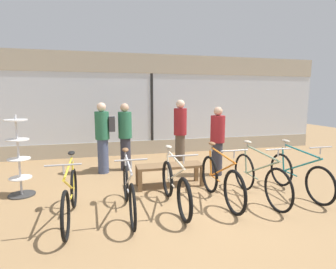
% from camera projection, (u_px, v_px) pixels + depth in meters
% --- Properties ---
extents(ground_plane, '(24.00, 24.00, 0.00)m').
position_uv_depth(ground_plane, '(194.00, 202.00, 4.73)').
color(ground_plane, '#99754C').
extents(shop_back_wall, '(12.00, 0.08, 3.20)m').
position_uv_depth(shop_back_wall, '(152.00, 104.00, 8.44)').
color(shop_back_wall, '#B2A893').
rests_on(shop_back_wall, ground_plane).
extents(bicycle_far_left, '(0.46, 1.75, 1.02)m').
position_uv_depth(bicycle_far_left, '(70.00, 197.00, 3.97)').
color(bicycle_far_left, black).
rests_on(bicycle_far_left, ground_plane).
extents(bicycle_left, '(0.46, 1.74, 1.02)m').
position_uv_depth(bicycle_left, '(129.00, 190.00, 4.22)').
color(bicycle_left, black).
rests_on(bicycle_left, ground_plane).
extents(bicycle_center_left, '(0.46, 1.74, 1.03)m').
position_uv_depth(bicycle_center_left, '(175.00, 186.00, 4.46)').
color(bicycle_center_left, black).
rests_on(bicycle_center_left, ground_plane).
extents(bicycle_center_right, '(0.46, 1.74, 1.05)m').
position_uv_depth(bicycle_center_right, '(220.00, 180.00, 4.68)').
color(bicycle_center_right, black).
rests_on(bicycle_center_right, ground_plane).
extents(bicycle_right, '(0.46, 1.81, 1.05)m').
position_uv_depth(bicycle_right, '(259.00, 178.00, 4.81)').
color(bicycle_right, black).
rests_on(bicycle_right, ground_plane).
extents(bicycle_far_right, '(0.46, 1.73, 1.03)m').
position_uv_depth(bicycle_far_right, '(298.00, 175.00, 5.06)').
color(bicycle_far_right, black).
rests_on(bicycle_far_right, ground_plane).
extents(accessory_rack, '(0.48, 0.48, 1.56)m').
position_uv_depth(accessory_rack, '(19.00, 163.00, 4.95)').
color(accessory_rack, '#333333').
rests_on(accessory_rack, ground_plane).
extents(display_bench, '(1.40, 0.44, 0.46)m').
position_uv_depth(display_bench, '(170.00, 168.00, 5.52)').
color(display_bench, brown).
rests_on(display_bench, ground_plane).
extents(customer_near_rack, '(0.50, 0.36, 1.74)m').
position_uv_depth(customer_near_rack, '(103.00, 135.00, 6.38)').
color(customer_near_rack, '#424C6B').
rests_on(customer_near_rack, ground_plane).
extents(customer_by_window, '(0.37, 0.51, 1.71)m').
position_uv_depth(customer_by_window, '(125.00, 134.00, 6.66)').
color(customer_by_window, '#2D2D38').
rests_on(customer_by_window, ground_plane).
extents(customer_mid_floor, '(0.47, 0.47, 1.80)m').
position_uv_depth(customer_mid_floor, '(180.00, 132.00, 6.91)').
color(customer_mid_floor, brown).
rests_on(customer_mid_floor, ground_plane).
extents(customer_near_bench, '(0.38, 0.38, 1.64)m').
position_uv_depth(customer_near_bench, '(217.00, 140.00, 6.23)').
color(customer_near_bench, '#2D2D38').
rests_on(customer_near_bench, ground_plane).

